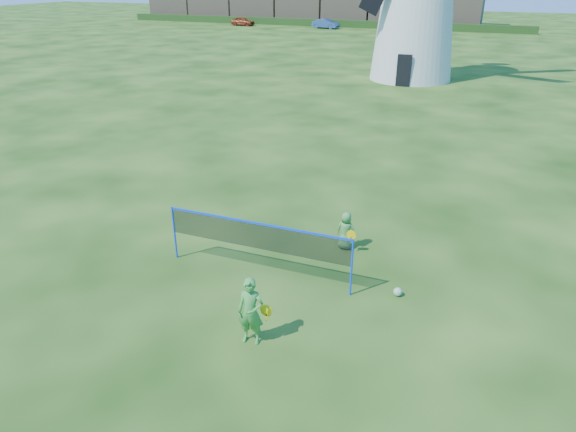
% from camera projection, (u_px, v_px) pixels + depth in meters
% --- Properties ---
extents(ground, '(220.00, 220.00, 0.00)m').
position_uv_depth(ground, '(274.00, 273.00, 13.54)').
color(ground, black).
rests_on(ground, ground).
extents(badminton_net, '(5.05, 0.05, 1.55)m').
position_uv_depth(badminton_net, '(257.00, 237.00, 12.98)').
color(badminton_net, blue).
rests_on(badminton_net, ground).
extents(player_girl, '(0.72, 0.44, 1.56)m').
position_uv_depth(player_girl, '(251.00, 312.00, 10.71)').
color(player_girl, green).
rests_on(player_girl, ground).
extents(player_boy, '(0.64, 0.43, 1.12)m').
position_uv_depth(player_boy, '(346.00, 231.00, 14.55)').
color(player_boy, '#489045').
rests_on(player_boy, ground).
extents(play_ball, '(0.22, 0.22, 0.22)m').
position_uv_depth(play_ball, '(398.00, 292.00, 12.56)').
color(play_ball, green).
rests_on(play_ball, ground).
extents(hedge, '(62.00, 0.80, 1.00)m').
position_uv_depth(hedge, '(312.00, 23.00, 76.01)').
color(hedge, '#193814').
rests_on(hedge, ground).
extents(car_left, '(3.70, 1.67, 1.23)m').
position_uv_depth(car_left, '(243.00, 21.00, 76.60)').
color(car_left, maroon).
rests_on(car_left, ground).
extents(car_right, '(4.12, 2.10, 1.30)m').
position_uv_depth(car_right, '(326.00, 24.00, 72.68)').
color(car_right, navy).
rests_on(car_right, ground).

